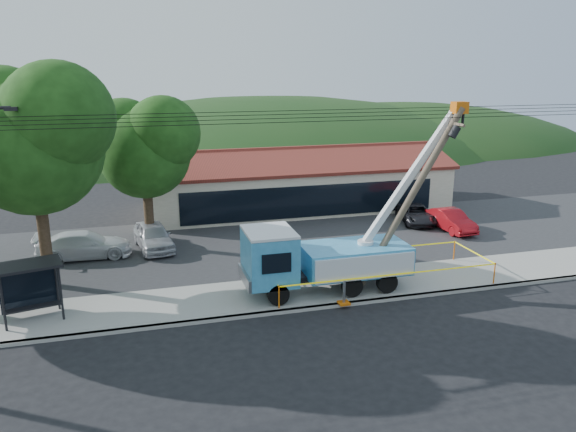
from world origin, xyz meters
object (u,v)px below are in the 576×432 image
Objects in this scene: utility_truck at (322,256)px; car_dark at (415,224)px; bus_shelter at (29,278)px; car_white at (86,259)px; leaning_pole at (415,191)px; car_red at (450,232)px; car_silver at (154,250)px.

utility_truck is 14.07m from car_dark.
bus_shelter is (-12.77, 0.34, 0.14)m from utility_truck.
utility_truck reaches higher than car_white.
bus_shelter is 0.66× the size of car_dark.
leaning_pole is at bearing -118.00° from car_white.
car_silver is at bearing 173.24° from car_red.
utility_truck is at bearing 174.46° from leaning_pole.
car_silver is (5.34, 8.24, -1.97)m from bus_shelter.
car_silver is 0.89× the size of car_white.
leaning_pole is at bearing -45.99° from car_silver.
car_red is (6.93, 7.72, -4.83)m from leaning_pole.
car_silver is (-7.43, 8.58, -1.83)m from utility_truck.
utility_truck is at bearing -15.35° from bus_shelter.
bus_shelter is 0.70× the size of car_red.
leaning_pole is at bearing -5.54° from utility_truck.
bus_shelter is at bearing -131.66° from car_silver.
car_dark is (17.51, 1.05, 0.00)m from car_silver.
bus_shelter is 24.75m from car_dark.
car_silver is 3.83m from car_white.
car_red is at bearing 32.75° from utility_truck.
car_red is (18.77, -1.29, 0.00)m from car_silver.
car_silver reaches higher than car_red.
bus_shelter reaches higher than car_silver.
car_dark is (21.30, 1.62, 0.00)m from car_white.
car_dark is (5.68, 10.06, -4.83)m from leaning_pole.
car_silver is at bearing 142.71° from leaning_pole.
leaning_pole is 1.98× the size of car_dark.
utility_truck reaches higher than car_dark.
utility_truck is at bearing -150.08° from car_red.
car_white is (-22.55, 0.72, 0.00)m from car_red.
car_dark is at bearing 8.30° from bus_shelter.
bus_shelter is 0.63× the size of car_silver.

